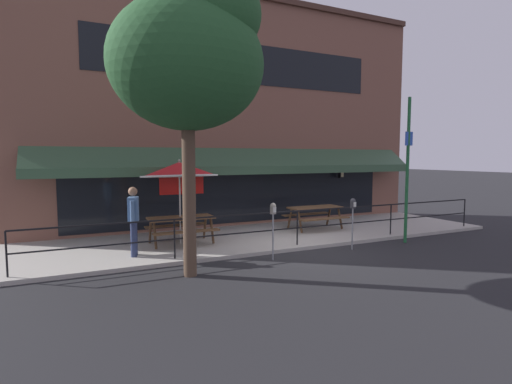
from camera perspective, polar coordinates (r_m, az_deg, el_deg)
ground_plane at (r=11.04m, az=6.71°, el=-8.31°), size 120.00×120.00×0.00m
patio_deck at (r=12.73m, az=1.84°, el=-6.26°), size 15.00×4.00×0.10m
restaurant_building at (r=14.57m, az=-2.26°, el=11.16°), size 15.00×1.60×8.26m
patio_railing at (r=11.14m, az=5.93°, el=-4.00°), size 13.84×0.04×0.97m
picnic_table_left at (r=11.42m, az=-10.64°, el=-4.31°), size 1.80×1.42×0.76m
picnic_table_centre at (r=13.62m, az=8.45°, el=-2.77°), size 1.80×1.42×0.76m
patio_umbrella_left at (r=11.37m, az=-10.89°, el=3.12°), size 2.14×2.14×2.38m
pedestrian_walking at (r=10.27m, az=-17.10°, el=-3.51°), size 0.33×0.60×1.71m
parking_meter_near at (r=9.79m, az=2.45°, el=-3.16°), size 0.15×0.16×1.42m
parking_meter_far at (r=11.17m, az=13.67°, el=-2.28°), size 0.15×0.16×1.42m
street_sign_pole at (r=12.52m, az=20.82°, el=3.10°), size 0.28×0.09×4.27m
street_tree_curbside at (r=8.71m, az=-9.09°, el=18.72°), size 3.22×2.90×6.30m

